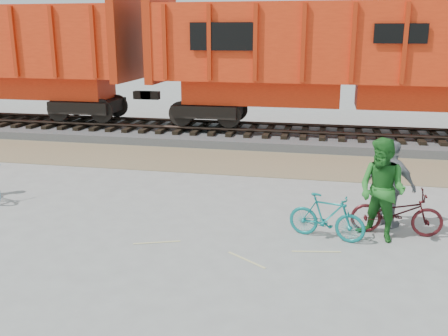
{
  "coord_description": "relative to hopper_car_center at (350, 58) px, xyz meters",
  "views": [
    {
      "loc": [
        2.04,
        -9.17,
        3.9
      ],
      "look_at": [
        -0.16,
        1.5,
        0.91
      ],
      "focal_mm": 40.0,
      "sensor_mm": 36.0,
      "label": 1
    }
  ],
  "objects": [
    {
      "name": "gravel_strip",
      "position": [
        -2.75,
        -3.5,
        -3.0
      ],
      "size": [
        120.0,
        3.0,
        0.02
      ],
      "primitive_type": "cube",
      "color": "#8A7A56",
      "rests_on": "ground"
    },
    {
      "name": "bicycle_teal",
      "position": [
        -0.6,
        -8.94,
        -2.56
      ],
      "size": [
        1.56,
        0.79,
        0.9
      ],
      "primitive_type": "imported",
      "rotation": [
        0.0,
        0.0,
        1.31
      ],
      "color": "#107878",
      "rests_on": "ground"
    },
    {
      "name": "hopper_car_center",
      "position": [
        0.0,
        0.0,
        0.0
      ],
      "size": [
        14.0,
        3.13,
        4.65
      ],
      "color": "black",
      "rests_on": "track"
    },
    {
      "name": "ground",
      "position": [
        -2.75,
        -9.0,
        -3.01
      ],
      "size": [
        120.0,
        120.0,
        0.0
      ],
      "primitive_type": "plane",
      "color": "#9E9E99",
      "rests_on": "ground"
    },
    {
      "name": "track",
      "position": [
        -2.75,
        0.0,
        -2.53
      ],
      "size": [
        120.0,
        2.6,
        0.24
      ],
      "color": "black",
      "rests_on": "ballast_bed"
    },
    {
      "name": "person_man",
      "position": [
        0.4,
        -8.74,
        -2.01
      ],
      "size": [
        1.23,
        1.19,
        1.99
      ],
      "primitive_type": "imported",
      "rotation": [
        0.0,
        0.0,
        -0.65
      ],
      "color": "#246F25",
      "rests_on": "ground"
    },
    {
      "name": "bicycle_maroon",
      "position": [
        0.75,
        -8.43,
        -2.55
      ],
      "size": [
        1.76,
        0.63,
        0.92
      ],
      "primitive_type": "imported",
      "rotation": [
        0.0,
        0.0,
        1.56
      ],
      "color": "#471216",
      "rests_on": "ground"
    },
    {
      "name": "ballast_bed",
      "position": [
        -2.75,
        0.0,
        -2.86
      ],
      "size": [
        120.0,
        4.0,
        0.3
      ],
      "primitive_type": "cube",
      "color": "slate",
      "rests_on": "ground"
    },
    {
      "name": "person_woman",
      "position": [
        0.65,
        -8.03,
        -2.1
      ],
      "size": [
        1.11,
        0.99,
        1.81
      ],
      "primitive_type": "imported",
      "rotation": [
        0.0,
        0.0,
        2.5
      ],
      "color": "gray",
      "rests_on": "ground"
    }
  ]
}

